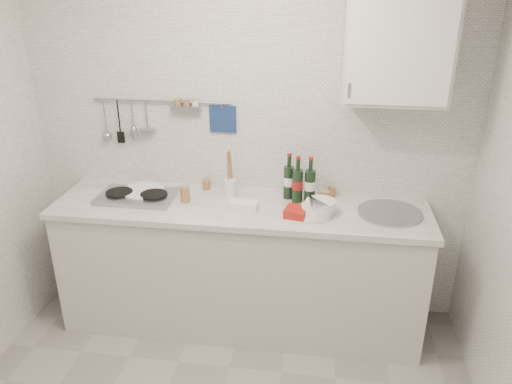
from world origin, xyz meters
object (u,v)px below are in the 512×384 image
Objects in this scene: plate_stack_hob at (142,193)px; utensil_crock at (230,185)px; plate_stack_sink at (317,208)px; wine_bottles at (299,179)px; wall_cabinet at (398,41)px.

utensil_crock reaches higher than plate_stack_hob.
utensil_crock is at bearing 159.30° from plate_stack_sink.
utensil_crock is at bearing 178.25° from wine_bottles.
wall_cabinet is at bearing -0.44° from wine_bottles.
wall_cabinet is 2.29× the size of plate_stack_hob.
wall_cabinet is 1.08m from plate_stack_sink.
utensil_crock is at bearing 7.94° from plate_stack_hob.
plate_stack_hob is 1.19m from plate_stack_sink.
plate_stack_hob is at bearing -177.68° from wall_cabinet.
wall_cabinet is 2.26× the size of wine_bottles.
utensil_crock reaches higher than plate_stack_sink.
utensil_crock is (-0.59, 0.22, 0.03)m from plate_stack_sink.
wine_bottles is (-0.13, 0.21, 0.11)m from plate_stack_sink.
plate_stack_sink is 0.27m from wine_bottles.
wall_cabinet is 1.88m from plate_stack_hob.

